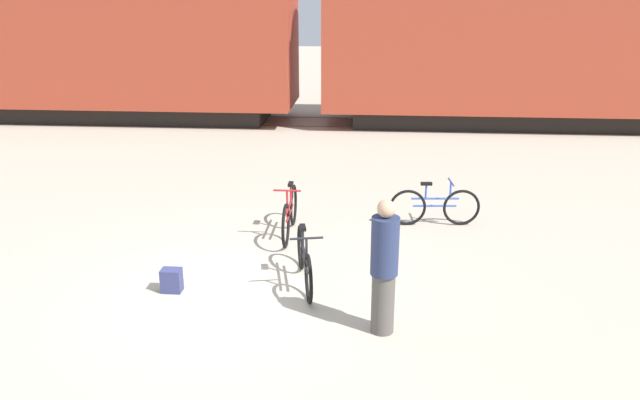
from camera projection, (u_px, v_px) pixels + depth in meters
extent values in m
plane|color=#B2A893|center=(227.00, 294.00, 8.74)|extent=(80.00, 80.00, 0.00)
cube|color=black|center=(119.00, 111.00, 20.49)|extent=(9.77, 2.32, 0.55)
cube|color=#9E3823|center=(112.00, 51.00, 19.87)|extent=(11.63, 3.09, 3.30)
cube|color=black|center=(509.00, 116.00, 19.53)|extent=(9.77, 2.32, 0.55)
cube|color=#9E3823|center=(516.00, 54.00, 18.91)|extent=(11.63, 3.09, 3.30)
cube|color=#4C4238|center=(307.00, 126.00, 19.42)|extent=(61.48, 0.07, 0.01)
cube|color=#4C4238|center=(311.00, 117.00, 20.77)|extent=(61.48, 0.07, 0.01)
torus|color=black|center=(309.00, 279.00, 8.43)|extent=(0.19, 0.68, 0.68)
torus|color=black|center=(301.00, 247.00, 9.46)|extent=(0.19, 0.68, 0.68)
cylinder|color=black|center=(304.00, 251.00, 8.89)|extent=(0.23, 0.95, 0.04)
cylinder|color=black|center=(304.00, 260.00, 8.94)|extent=(0.21, 0.87, 0.04)
cylinder|color=black|center=(303.00, 237.00, 9.02)|extent=(0.04, 0.04, 0.29)
cube|color=black|center=(303.00, 227.00, 8.98)|extent=(0.12, 0.21, 0.05)
cylinder|color=black|center=(306.00, 249.00, 8.56)|extent=(0.04, 0.04, 0.32)
cylinder|color=black|center=(306.00, 238.00, 8.50)|extent=(0.46, 0.13, 0.03)
torus|color=black|center=(286.00, 226.00, 10.24)|extent=(0.05, 0.74, 0.74)
torus|color=black|center=(293.00, 205.00, 11.24)|extent=(0.05, 0.74, 0.74)
cylinder|color=#A31E23|center=(290.00, 204.00, 10.68)|extent=(0.04, 0.93, 0.04)
cylinder|color=#A31E23|center=(290.00, 213.00, 10.73)|extent=(0.04, 0.84, 0.04)
cylinder|color=#A31E23|center=(291.00, 193.00, 10.80)|extent=(0.04, 0.04, 0.31)
cube|color=black|center=(291.00, 184.00, 10.75)|extent=(0.08, 0.20, 0.05)
cylinder|color=#A31E23|center=(287.00, 200.00, 10.35)|extent=(0.04, 0.04, 0.34)
cylinder|color=#A31E23|center=(287.00, 191.00, 10.30)|extent=(0.46, 0.03, 0.03)
torus|color=black|center=(461.00, 207.00, 11.21)|extent=(0.67, 0.11, 0.67)
torus|color=black|center=(408.00, 208.00, 11.21)|extent=(0.67, 0.11, 0.67)
cylinder|color=#3351B7|center=(435.00, 199.00, 11.15)|extent=(0.85, 0.11, 0.04)
cylinder|color=#3351B7|center=(435.00, 206.00, 11.20)|extent=(0.78, 0.10, 0.04)
cylinder|color=#3351B7|center=(426.00, 191.00, 11.11)|extent=(0.04, 0.04, 0.28)
cube|color=black|center=(426.00, 184.00, 11.06)|extent=(0.21, 0.10, 0.05)
cylinder|color=#3351B7|center=(451.00, 190.00, 11.10)|extent=(0.04, 0.04, 0.31)
cylinder|color=#3351B7|center=(451.00, 182.00, 11.05)|extent=(0.07, 0.46, 0.03)
cylinder|color=#514C47|center=(383.00, 303.00, 7.68)|extent=(0.29, 0.29, 0.79)
cylinder|color=navy|center=(385.00, 246.00, 7.44)|extent=(0.34, 0.34, 0.73)
sphere|color=tan|center=(386.00, 209.00, 7.28)|extent=(0.22, 0.22, 0.22)
cube|color=navy|center=(172.00, 280.00, 8.77)|extent=(0.28, 0.20, 0.34)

